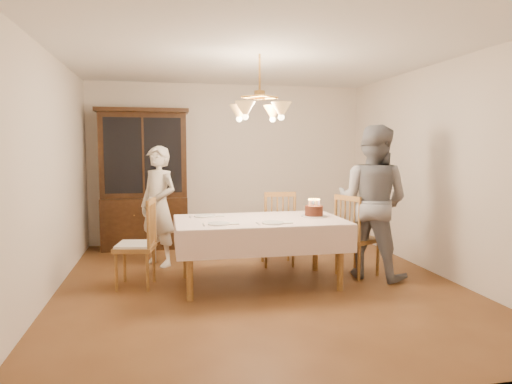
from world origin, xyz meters
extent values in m
plane|color=#5A3519|center=(0.00, 0.00, 0.00)|extent=(5.00, 5.00, 0.00)
plane|color=white|center=(0.00, 0.00, 2.60)|extent=(5.00, 5.00, 0.00)
plane|color=silver|center=(0.00, 2.50, 1.30)|extent=(4.50, 0.00, 4.50)
plane|color=silver|center=(0.00, -2.50, 1.30)|extent=(4.50, 0.00, 4.50)
plane|color=silver|center=(-2.25, 0.00, 1.30)|extent=(0.00, 5.00, 5.00)
plane|color=silver|center=(2.25, 0.00, 1.30)|extent=(0.00, 5.00, 5.00)
cube|color=brown|center=(0.00, 0.00, 0.73)|extent=(1.80, 1.00, 0.04)
cube|color=white|center=(0.00, 0.00, 0.75)|extent=(1.90, 1.10, 0.01)
cylinder|color=brown|center=(-0.82, -0.42, 0.35)|extent=(0.07, 0.07, 0.71)
cylinder|color=brown|center=(0.82, -0.42, 0.35)|extent=(0.07, 0.07, 0.71)
cylinder|color=brown|center=(-0.82, 0.42, 0.35)|extent=(0.07, 0.07, 0.71)
cylinder|color=brown|center=(0.82, 0.42, 0.35)|extent=(0.07, 0.07, 0.71)
cube|color=black|center=(-1.36, 2.23, 0.40)|extent=(1.30, 0.50, 0.80)
cube|color=black|center=(-1.36, 2.28, 1.45)|extent=(1.30, 0.40, 1.30)
cube|color=black|center=(-1.36, 2.08, 1.45)|extent=(1.14, 0.01, 1.14)
cube|color=black|center=(-1.36, 2.23, 2.13)|extent=(1.38, 0.54, 0.06)
cube|color=brown|center=(0.42, 0.82, 0.45)|extent=(0.47, 0.45, 0.05)
cube|color=brown|center=(0.41, 0.63, 0.97)|extent=(0.40, 0.07, 0.06)
cylinder|color=brown|center=(0.61, 0.97, 0.21)|extent=(0.04, 0.04, 0.43)
cylinder|color=brown|center=(0.25, 1.00, 0.21)|extent=(0.04, 0.04, 0.43)
cylinder|color=brown|center=(0.59, 0.63, 0.21)|extent=(0.04, 0.04, 0.43)
cylinder|color=brown|center=(0.23, 0.66, 0.21)|extent=(0.04, 0.04, 0.43)
cube|color=brown|center=(-1.39, 0.19, 0.45)|extent=(0.49, 0.50, 0.05)
cube|color=brown|center=(-1.21, 0.15, 0.97)|extent=(0.10, 0.40, 0.06)
cylinder|color=brown|center=(-1.53, 0.39, 0.21)|extent=(0.04, 0.04, 0.43)
cylinder|color=brown|center=(-1.59, 0.04, 0.21)|extent=(0.04, 0.04, 0.43)
cylinder|color=brown|center=(-1.20, 0.34, 0.21)|extent=(0.04, 0.04, 0.43)
cylinder|color=brown|center=(-1.26, -0.02, 0.21)|extent=(0.04, 0.04, 0.43)
cube|color=beige|center=(-1.39, 0.19, 0.48)|extent=(0.44, 0.46, 0.03)
cube|color=brown|center=(1.26, 0.12, 0.45)|extent=(0.57, 0.58, 0.05)
cube|color=brown|center=(1.08, 0.04, 0.97)|extent=(0.20, 0.38, 0.06)
cylinder|color=brown|center=(1.49, 0.03, 0.21)|extent=(0.04, 0.04, 0.43)
cylinder|color=brown|center=(1.34, 0.35, 0.21)|extent=(0.04, 0.04, 0.43)
cylinder|color=brown|center=(1.18, -0.11, 0.21)|extent=(0.04, 0.04, 0.43)
cylinder|color=brown|center=(1.03, 0.21, 0.21)|extent=(0.04, 0.04, 0.43)
imported|color=beige|center=(-1.14, 1.09, 0.80)|extent=(0.68, 0.68, 1.59)
imported|color=slate|center=(1.40, 0.04, 0.92)|extent=(1.12, 1.12, 1.84)
cylinder|color=white|center=(0.67, 0.05, 0.77)|extent=(0.30, 0.30, 0.01)
cylinder|color=#34140B|center=(0.67, 0.05, 0.83)|extent=(0.21, 0.21, 0.12)
cylinder|color=#598CD8|center=(0.73, 0.05, 0.92)|extent=(0.01, 0.01, 0.07)
sphere|color=#FFB23F|center=(0.73, 0.05, 0.96)|extent=(0.01, 0.01, 0.01)
cylinder|color=pink|center=(0.72, 0.07, 0.92)|extent=(0.01, 0.01, 0.07)
sphere|color=#FFB23F|center=(0.72, 0.07, 0.96)|extent=(0.01, 0.01, 0.01)
cylinder|color=#EACC66|center=(0.71, 0.10, 0.92)|extent=(0.01, 0.01, 0.07)
sphere|color=#FFB23F|center=(0.71, 0.10, 0.96)|extent=(0.01, 0.01, 0.01)
cylinder|color=#598CD8|center=(0.68, 0.11, 0.92)|extent=(0.01, 0.01, 0.07)
sphere|color=#FFB23F|center=(0.68, 0.11, 0.96)|extent=(0.01, 0.01, 0.01)
cylinder|color=pink|center=(0.65, 0.11, 0.92)|extent=(0.01, 0.01, 0.07)
sphere|color=#FFB23F|center=(0.65, 0.11, 0.96)|extent=(0.01, 0.01, 0.01)
cylinder|color=#EACC66|center=(0.63, 0.10, 0.92)|extent=(0.01, 0.01, 0.07)
sphere|color=#FFB23F|center=(0.63, 0.10, 0.96)|extent=(0.01, 0.01, 0.01)
cylinder|color=#598CD8|center=(0.61, 0.07, 0.92)|extent=(0.01, 0.01, 0.07)
sphere|color=#FFB23F|center=(0.61, 0.07, 0.96)|extent=(0.01, 0.01, 0.01)
cylinder|color=pink|center=(0.60, 0.05, 0.92)|extent=(0.01, 0.01, 0.07)
sphere|color=#FFB23F|center=(0.60, 0.05, 0.96)|extent=(0.01, 0.01, 0.01)
cylinder|color=#EACC66|center=(0.61, 0.02, 0.92)|extent=(0.01, 0.01, 0.07)
sphere|color=#FFB23F|center=(0.61, 0.02, 0.96)|extent=(0.01, 0.01, 0.01)
cylinder|color=#598CD8|center=(0.63, 0.00, 0.92)|extent=(0.01, 0.01, 0.07)
sphere|color=#FFB23F|center=(0.63, 0.00, 0.96)|extent=(0.01, 0.01, 0.01)
cylinder|color=pink|center=(0.65, -0.02, 0.92)|extent=(0.01, 0.01, 0.07)
sphere|color=#FFB23F|center=(0.65, -0.02, 0.96)|extent=(0.01, 0.01, 0.01)
cylinder|color=#EACC66|center=(0.68, -0.02, 0.92)|extent=(0.01, 0.01, 0.07)
sphere|color=#FFB23F|center=(0.68, -0.02, 0.96)|extent=(0.01, 0.01, 0.01)
cylinder|color=#598CD8|center=(0.71, 0.00, 0.92)|extent=(0.01, 0.01, 0.07)
sphere|color=#FFB23F|center=(0.71, 0.00, 0.96)|extent=(0.01, 0.01, 0.01)
cylinder|color=pink|center=(0.72, 0.02, 0.92)|extent=(0.01, 0.01, 0.07)
sphere|color=#FFB23F|center=(0.72, 0.02, 0.96)|extent=(0.01, 0.01, 0.01)
cylinder|color=white|center=(-0.50, -0.27, 0.77)|extent=(0.23, 0.23, 0.02)
cube|color=silver|center=(-0.66, -0.27, 0.76)|extent=(0.01, 0.16, 0.01)
cube|color=beige|center=(-0.34, -0.27, 0.76)|extent=(0.10, 0.10, 0.01)
cylinder|color=white|center=(0.08, -0.32, 0.77)|extent=(0.24, 0.24, 0.02)
cube|color=silver|center=(-0.08, -0.32, 0.76)|extent=(0.02, 0.16, 0.01)
cube|color=beige|center=(0.24, -0.32, 0.76)|extent=(0.10, 0.10, 0.01)
cylinder|color=white|center=(-0.59, 0.32, 0.77)|extent=(0.26, 0.26, 0.02)
cube|color=silver|center=(-0.77, 0.32, 0.76)|extent=(0.01, 0.16, 0.01)
cube|color=beige|center=(-0.42, 0.32, 0.76)|extent=(0.10, 0.10, 0.01)
cylinder|color=#BF8C3F|center=(0.00, 0.00, 2.40)|extent=(0.02, 0.02, 0.40)
cylinder|color=#BF8C3F|center=(0.00, 0.00, 2.15)|extent=(0.12, 0.12, 0.10)
cone|color=#D8994C|center=(0.20, 0.20, 1.97)|extent=(0.22, 0.22, 0.18)
sphere|color=#FFD899|center=(0.20, 0.20, 1.90)|extent=(0.07, 0.07, 0.07)
cone|color=#D8994C|center=(-0.20, 0.20, 1.97)|extent=(0.22, 0.22, 0.18)
sphere|color=#FFD899|center=(-0.20, 0.20, 1.90)|extent=(0.07, 0.07, 0.07)
cone|color=#D8994C|center=(-0.20, -0.20, 1.97)|extent=(0.22, 0.22, 0.18)
sphere|color=#FFD899|center=(-0.20, -0.20, 1.90)|extent=(0.07, 0.07, 0.07)
cone|color=#D8994C|center=(0.20, -0.20, 1.97)|extent=(0.22, 0.22, 0.18)
sphere|color=#FFD899|center=(0.20, -0.20, 1.90)|extent=(0.07, 0.07, 0.07)
camera|label=1|loc=(-1.06, -5.03, 1.58)|focal=32.00mm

